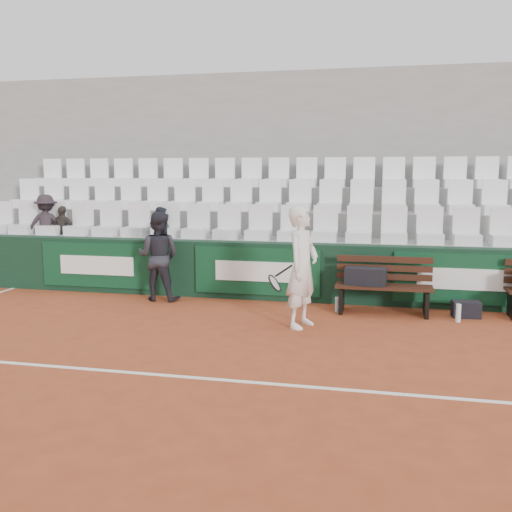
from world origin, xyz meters
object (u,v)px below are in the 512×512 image
Objects in this scene: sports_bag_left at (365,276)px; spectator_b at (62,209)px; bench_left at (383,299)px; spectator_a at (45,203)px; water_bottle_near at (337,304)px; sports_bag_ground at (466,309)px; spectator_c at (160,210)px; ball_kid at (159,256)px; water_bottle_far at (458,313)px; tennis_player at (302,267)px.

spectator_b reaches higher than sports_bag_left.
bench_left is 6.82m from spectator_a.
spectator_b is at bearing 167.97° from water_bottle_near.
sports_bag_ground is 7.67m from spectator_b.
water_bottle_near is 3.90m from spectator_c.
ball_kid reaches higher than sports_bag_ground.
spectator_a is at bearing 169.52° from water_bottle_far.
sports_bag_ground is at bearing 1.37° from bench_left.
spectator_b is (-5.93, 1.12, 0.92)m from sports_bag_left.
spectator_b is at bearing 158.70° from spectator_a.
spectator_b reaches higher than ball_kid.
spectator_c is at bearing 158.70° from spectator_a.
spectator_a is 1.21× the size of spectator_c.
spectator_c is (-0.35, 0.97, 0.74)m from ball_kid.
sports_bag_ground is 5.11m from ball_kid.
spectator_a is (-6.58, 1.13, 1.39)m from bench_left.
tennis_player is (-2.40, -1.07, 0.75)m from sports_bag_ground.
sports_bag_ground is 1.72× the size of water_bottle_near.
water_bottle_near is (-0.43, -0.06, -0.47)m from sports_bag_left.
sports_bag_ground is 0.24× the size of tennis_player.
ball_kid is 1.52× the size of spectator_c.
bench_left is 0.46m from sports_bag_left.
spectator_a is (-6.29, 1.12, 1.03)m from sports_bag_left.
water_bottle_near is 0.24× the size of spectator_c.
spectator_a is at bearing 170.25° from bench_left.
water_bottle_far is at bearing -14.76° from bench_left.
bench_left is 0.97× the size of ball_kid.
ball_kid is at bearing 155.80° from tennis_player.
ball_kid is (-3.10, 0.20, 0.65)m from water_bottle_near.
sports_bag_ground is at bearing 64.33° from water_bottle_far.
tennis_player is at bearing 163.92° from spectator_b.
spectator_a is at bearing 168.70° from water_bottle_near.
ball_kid is (-4.92, 0.45, 0.64)m from water_bottle_far.
spectator_a is at bearing 7.15° from spectator_b.
water_bottle_far reaches higher than sports_bag_ground.
tennis_player reaches higher than water_bottle_far.
spectator_b is (-6.21, 1.13, 1.28)m from bench_left.
sports_bag_left is 6.47m from spectator_a.
water_bottle_near is 1.83m from water_bottle_far.
spectator_c is (-3.45, 1.17, 1.39)m from water_bottle_near.
spectator_c reaches higher than bench_left.
sports_bag_left is at bearing 167.59° from water_bottle_far.
sports_bag_ground is 0.35m from water_bottle_far.
tennis_player is 1.42× the size of spectator_a.
tennis_player is at bearing 162.28° from spectator_c.
sports_bag_left reaches higher than water_bottle_far.
bench_left is 1.49× the size of spectator_b.
water_bottle_far is at bearing 174.56° from ball_kid.
ball_kid is (-5.07, 0.13, 0.65)m from sports_bag_ground.
bench_left is 0.86× the size of tennis_player.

